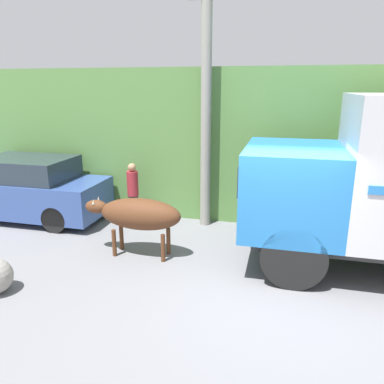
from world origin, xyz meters
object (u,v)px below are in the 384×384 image
at_px(brown_cow, 138,214).
at_px(pedestrian_on_hill, 133,190).
at_px(utility_pole, 206,99).
at_px(parked_suv, 26,189).

xyz_separation_m(brown_cow, pedestrian_on_hill, (-0.90, 1.87, -0.03)).
bearing_deg(pedestrian_on_hill, utility_pole, 161.63).
relative_size(brown_cow, parked_suv, 0.49).
bearing_deg(parked_suv, pedestrian_on_hill, 7.30).
relative_size(brown_cow, pedestrian_on_hill, 1.34).
relative_size(pedestrian_on_hill, utility_pole, 0.26).
relative_size(parked_suv, utility_pole, 0.70).
bearing_deg(utility_pole, brown_cow, -114.41).
bearing_deg(parked_suv, brown_cow, -21.62).
bearing_deg(pedestrian_on_hill, parked_suv, -18.76).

